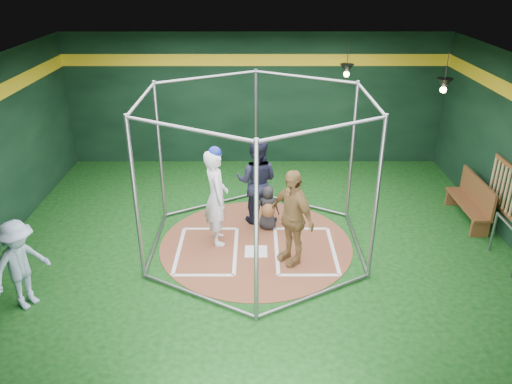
{
  "coord_description": "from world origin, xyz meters",
  "views": [
    {
      "loc": [
        -0.01,
        -8.55,
        5.14
      ],
      "look_at": [
        0.0,
        0.1,
        1.1
      ],
      "focal_mm": 35.0,
      "sensor_mm": 36.0,
      "label": 1
    }
  ],
  "objects_px": {
    "batter_figure": "(216,196)",
    "umpire": "(257,181)",
    "visitor_leopard": "(292,217)",
    "dugout_bench": "(472,199)"
  },
  "relations": [
    {
      "from": "batter_figure",
      "to": "umpire",
      "type": "distance_m",
      "value": 1.16
    },
    {
      "from": "batter_figure",
      "to": "umpire",
      "type": "bearing_deg",
      "value": 47.45
    },
    {
      "from": "dugout_bench",
      "to": "visitor_leopard",
      "type": "bearing_deg",
      "value": -157.81
    },
    {
      "from": "visitor_leopard",
      "to": "batter_figure",
      "type": "bearing_deg",
      "value": -154.47
    },
    {
      "from": "visitor_leopard",
      "to": "umpire",
      "type": "height_order",
      "value": "umpire"
    },
    {
      "from": "visitor_leopard",
      "to": "umpire",
      "type": "relative_size",
      "value": 0.99
    },
    {
      "from": "dugout_bench",
      "to": "batter_figure",
      "type": "bearing_deg",
      "value": -170.44
    },
    {
      "from": "batter_figure",
      "to": "dugout_bench",
      "type": "height_order",
      "value": "batter_figure"
    },
    {
      "from": "visitor_leopard",
      "to": "dugout_bench",
      "type": "xyz_separation_m",
      "value": [
        3.98,
        1.62,
        -0.44
      ]
    },
    {
      "from": "umpire",
      "to": "batter_figure",
      "type": "bearing_deg",
      "value": 59.9
    }
  ]
}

